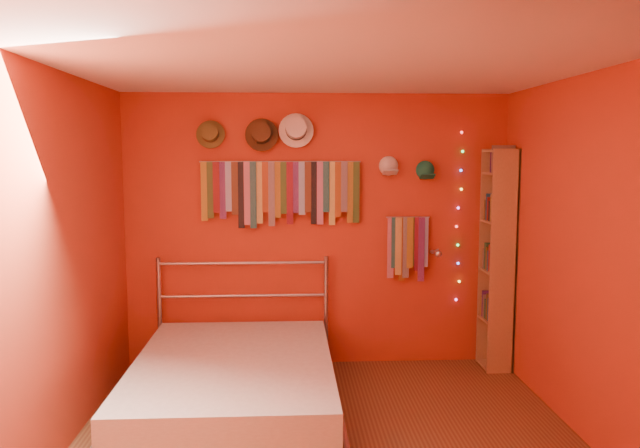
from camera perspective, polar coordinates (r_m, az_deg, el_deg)
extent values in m
cube|color=#AF281C|center=(5.74, -0.24, -0.63)|extent=(3.50, 0.02, 2.50)
cube|color=#AF281C|center=(4.48, 23.90, -3.20)|extent=(0.02, 3.50, 2.50)
cube|color=#AF281C|center=(4.27, -23.26, -3.63)|extent=(0.02, 3.50, 2.50)
cube|color=white|center=(3.98, 0.98, 14.27)|extent=(3.50, 3.50, 0.02)
cylinder|color=#A7A7AC|center=(5.64, -3.64, 5.71)|extent=(1.45, 0.01, 0.01)
cube|color=olive|center=(5.69, -10.54, 2.94)|extent=(0.06, 0.01, 0.53)
cube|color=#2B4A1D|center=(5.67, -10.00, 3.06)|extent=(0.06, 0.01, 0.51)
cube|color=maroon|center=(5.66, -9.47, 3.32)|extent=(0.06, 0.01, 0.46)
cube|color=#4E1860|center=(5.67, -8.90, 3.05)|extent=(0.06, 0.01, 0.51)
cube|color=#7998D8|center=(5.66, -8.35, 3.40)|extent=(0.06, 0.01, 0.45)
cube|color=#482918|center=(5.65, -7.80, 3.25)|extent=(0.06, 0.01, 0.48)
cube|color=black|center=(5.66, -7.23, 2.63)|extent=(0.06, 0.01, 0.60)
cube|color=#A15066|center=(5.65, -6.68, 2.79)|extent=(0.06, 0.01, 0.57)
cube|color=#174650|center=(5.64, -6.13, 2.64)|extent=(0.06, 0.01, 0.60)
cube|color=#B49D48|center=(5.65, -5.57, 2.86)|extent=(0.06, 0.01, 0.56)
cube|color=maroon|center=(5.63, -5.02, 3.39)|extent=(0.06, 0.01, 0.45)
cube|color=#141250|center=(5.63, -4.46, 2.74)|extent=(0.06, 0.01, 0.58)
cube|color=#905E1A|center=(5.64, -3.90, 3.13)|extent=(0.06, 0.01, 0.51)
cube|color=#295321|center=(5.63, -3.34, 3.31)|extent=(0.06, 0.01, 0.47)
cube|color=maroon|center=(5.63, -2.78, 2.83)|extent=(0.06, 0.01, 0.57)
cube|color=#421860|center=(5.64, -2.23, 3.37)|extent=(0.06, 0.01, 0.46)
cube|color=#709FC7|center=(5.63, -1.67, 3.28)|extent=(0.06, 0.01, 0.48)
cube|color=#4E281A|center=(5.63, -1.11, 3.39)|extent=(0.06, 0.01, 0.46)
cube|color=black|center=(5.64, -0.55, 2.84)|extent=(0.06, 0.01, 0.57)
cube|color=#A6537E|center=(5.64, 0.01, 2.83)|extent=(0.06, 0.01, 0.57)
cube|color=#1A555C|center=(5.64, 0.57, 3.40)|extent=(0.06, 0.01, 0.46)
cube|color=#B7B94A|center=(5.65, 1.11, 2.80)|extent=(0.06, 0.01, 0.58)
cube|color=brown|center=(5.65, 1.67, 3.17)|extent=(0.06, 0.01, 0.50)
cube|color=#151353|center=(5.65, 2.24, 3.41)|extent=(0.06, 0.01, 0.45)
cube|color=brown|center=(5.67, 2.77, 2.91)|extent=(0.06, 0.01, 0.55)
cube|color=#2E5120|center=(5.67, 3.33, 2.91)|extent=(0.06, 0.01, 0.55)
cylinder|color=#A7A7AC|center=(5.77, 8.05, 0.62)|extent=(0.40, 0.01, 0.01)
cube|color=#AD5672|center=(5.77, 6.46, -2.18)|extent=(0.06, 0.01, 0.56)
cube|color=#19585A|center=(5.77, 6.83, -1.73)|extent=(0.06, 0.01, 0.47)
cube|color=#B29B47|center=(5.77, 7.18, -2.04)|extent=(0.06, 0.01, 0.53)
cube|color=brown|center=(5.79, 7.51, -2.29)|extent=(0.06, 0.01, 0.59)
cube|color=navy|center=(5.79, 7.86, -2.16)|extent=(0.06, 0.01, 0.56)
cube|color=olive|center=(5.79, 8.23, -1.71)|extent=(0.06, 0.01, 0.47)
cube|color=#2E5220|center=(5.80, 8.55, -1.60)|extent=(0.06, 0.01, 0.45)
cube|color=maroon|center=(5.81, 8.90, -1.83)|extent=(0.06, 0.01, 0.50)
cube|color=#4D175D|center=(5.82, 9.25, -2.31)|extent=(0.06, 0.01, 0.60)
cube|color=#7890D6|center=(5.83, 9.58, -1.65)|extent=(0.06, 0.01, 0.46)
cylinder|color=brown|center=(5.67, -9.98, 8.07)|extent=(0.25, 0.06, 0.25)
cylinder|color=brown|center=(5.63, -10.04, 8.19)|extent=(0.15, 0.12, 0.17)
cylinder|color=#332314|center=(5.65, -10.01, 8.13)|extent=(0.15, 0.05, 0.15)
cylinder|color=#452D18|center=(5.64, -5.36, 8.12)|extent=(0.30, 0.07, 0.29)
cylinder|color=#452D18|center=(5.59, -5.38, 8.26)|extent=(0.17, 0.15, 0.19)
cylinder|color=black|center=(5.61, -5.37, 8.19)|extent=(0.18, 0.06, 0.18)
cylinder|color=white|center=(5.63, -2.20, 8.54)|extent=(0.31, 0.08, 0.31)
cylinder|color=white|center=(5.58, -2.19, 8.69)|extent=(0.18, 0.15, 0.20)
cylinder|color=black|center=(5.61, -2.20, 8.61)|extent=(0.19, 0.06, 0.19)
ellipsoid|color=silver|center=(5.71, 6.28, 5.31)|extent=(0.18, 0.14, 0.18)
cube|color=silver|center=(5.61, 6.45, 4.72)|extent=(0.13, 0.10, 0.05)
ellipsoid|color=#1A7857|center=(5.78, 9.58, 4.89)|extent=(0.18, 0.13, 0.18)
cube|color=#1A7857|center=(5.68, 9.80, 4.32)|extent=(0.13, 0.09, 0.05)
sphere|color=#FF3333|center=(5.87, 12.83, 8.17)|extent=(0.02, 0.02, 0.02)
sphere|color=#33FF4C|center=(5.87, 12.91, 6.49)|extent=(0.02, 0.02, 0.02)
sphere|color=#4C66FF|center=(5.87, 12.76, 4.80)|extent=(0.02, 0.02, 0.02)
sphere|color=yellow|center=(5.88, 12.79, 3.12)|extent=(0.02, 0.02, 0.02)
sphere|color=#FF4CCC|center=(5.88, 12.52, 1.44)|extent=(0.02, 0.02, 0.02)
sphere|color=#FF3333|center=(5.90, 12.38, -0.23)|extent=(0.02, 0.02, 0.02)
sphere|color=#33FF4C|center=(5.92, 12.49, -1.89)|extent=(0.02, 0.02, 0.02)
sphere|color=#4C66FF|center=(5.95, 12.51, -3.53)|extent=(0.02, 0.02, 0.02)
sphere|color=yellow|center=(5.99, 12.61, -5.15)|extent=(0.02, 0.02, 0.02)
sphere|color=#FF4CCC|center=(6.02, 12.33, -6.77)|extent=(0.02, 0.02, 0.02)
cylinder|color=#A7A7AC|center=(5.90, 10.23, -2.52)|extent=(0.03, 0.03, 0.03)
cylinder|color=#A7A7AC|center=(5.78, 10.48, -2.42)|extent=(0.01, 0.24, 0.08)
sphere|color=white|center=(5.67, 10.76, -2.70)|extent=(0.06, 0.06, 0.06)
cube|color=#987244|center=(5.72, 16.42, -3.46)|extent=(0.24, 0.02, 2.00)
cube|color=#987244|center=(6.01, 15.41, -2.94)|extent=(0.24, 0.02, 2.00)
cube|color=#987244|center=(5.90, 16.96, -3.16)|extent=(0.02, 0.34, 2.00)
cube|color=#987244|center=(6.10, 15.61, -12.30)|extent=(0.24, 0.32, 0.02)
cube|color=#987244|center=(5.98, 15.74, -8.40)|extent=(0.24, 0.32, 0.02)
cube|color=#987244|center=(5.88, 15.87, -4.15)|extent=(0.24, 0.32, 0.02)
cube|color=#987244|center=(5.82, 16.01, 0.21)|extent=(0.24, 0.32, 0.02)
cube|color=#987244|center=(5.79, 16.14, 4.44)|extent=(0.24, 0.32, 0.02)
cube|color=#987244|center=(5.79, 16.21, 6.42)|extent=(0.24, 0.32, 0.02)
cylinder|color=#A7A7AC|center=(5.89, -14.45, -7.95)|extent=(0.04, 0.04, 1.03)
cylinder|color=#A7A7AC|center=(5.78, 0.56, -8.01)|extent=(0.04, 0.04, 1.03)
cylinder|color=#A7A7AC|center=(5.82, -7.00, -9.33)|extent=(1.51, 0.03, 0.03)
cylinder|color=#A7A7AC|center=(5.75, -7.04, -6.53)|extent=(1.51, 0.03, 0.03)
cylinder|color=#A7A7AC|center=(5.69, -7.08, -3.56)|extent=(1.51, 0.03, 0.03)
cube|color=#BAB4A7|center=(4.85, -7.89, -14.43)|extent=(1.45, 2.05, 0.41)
cylinder|color=#A7A7AC|center=(4.98, -16.88, -14.33)|extent=(0.03, 2.05, 0.03)
cylinder|color=#A7A7AC|center=(4.85, 1.36, -14.61)|extent=(0.03, 2.05, 0.03)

